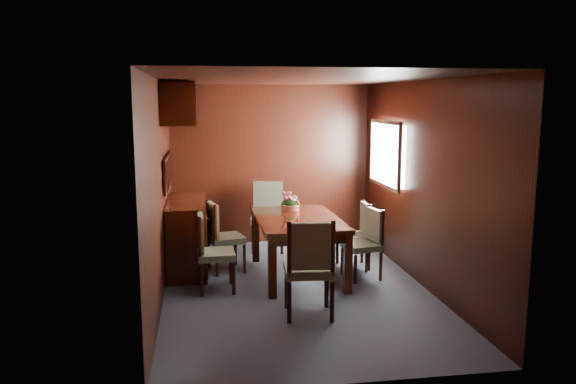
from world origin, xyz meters
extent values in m
plane|color=#3F4856|center=(0.00, 0.00, 0.00)|extent=(4.50, 4.50, 0.00)
cube|color=black|center=(-1.50, 0.00, 1.20)|extent=(0.02, 4.50, 2.40)
cube|color=black|center=(1.50, 0.00, 1.20)|extent=(0.02, 4.50, 2.40)
cube|color=black|center=(0.00, 2.25, 1.20)|extent=(3.00, 0.02, 2.40)
cube|color=black|center=(0.00, -2.25, 1.20)|extent=(3.00, 0.02, 2.40)
cube|color=black|center=(0.00, 0.00, 2.40)|extent=(3.00, 4.50, 0.02)
cube|color=white|center=(1.48, 1.10, 1.45)|extent=(0.14, 1.10, 0.80)
cube|color=#B2B2B7|center=(1.41, 1.10, 1.45)|extent=(0.04, 1.20, 0.90)
cube|color=black|center=(-1.47, 1.00, 1.28)|extent=(0.03, 1.36, 0.41)
cube|color=silver|center=(-1.45, 1.00, 1.28)|extent=(0.01, 1.30, 0.35)
cube|color=black|center=(-1.30, 1.00, 2.13)|extent=(0.40, 1.40, 0.50)
cube|color=black|center=(-1.25, 1.00, 0.45)|extent=(0.48, 1.40, 0.90)
cube|color=black|center=(-0.31, -0.27, 0.34)|extent=(0.09, 0.09, 0.68)
cube|color=black|center=(0.56, -0.24, 0.34)|extent=(0.09, 0.09, 0.68)
cube|color=black|center=(-0.35, 1.19, 0.34)|extent=(0.09, 0.09, 0.68)
cube|color=black|center=(0.51, 1.21, 0.34)|extent=(0.09, 0.09, 0.68)
cube|color=black|center=(0.10, 0.47, 0.63)|extent=(0.91, 1.49, 0.10)
cube|color=black|center=(0.10, 0.47, 0.71)|extent=(1.03, 1.61, 0.06)
cylinder|color=black|center=(-1.09, 0.28, 0.18)|extent=(0.04, 0.04, 0.37)
cylinder|color=black|center=(-1.08, -0.10, 0.18)|extent=(0.04, 0.04, 0.37)
cylinder|color=black|center=(-0.73, 0.29, 0.18)|extent=(0.04, 0.04, 0.37)
cylinder|color=black|center=(-0.72, -0.09, 0.18)|extent=(0.04, 0.04, 0.37)
cube|color=#5D6C52|center=(-0.91, 0.10, 0.42)|extent=(0.43, 0.45, 0.08)
cylinder|color=black|center=(-1.10, 0.28, 0.67)|extent=(0.04, 0.04, 0.49)
cylinder|color=black|center=(-1.09, -0.10, 0.67)|extent=(0.04, 0.04, 0.49)
cube|color=#5D6C52|center=(-1.08, 0.09, 0.69)|extent=(0.07, 0.40, 0.41)
cylinder|color=black|center=(-0.98, 0.97, 0.18)|extent=(0.04, 0.04, 0.37)
cylinder|color=black|center=(-0.89, 0.60, 0.18)|extent=(0.04, 0.04, 0.37)
cylinder|color=black|center=(-0.63, 1.05, 0.18)|extent=(0.04, 0.04, 0.37)
cylinder|color=black|center=(-0.54, 0.69, 0.18)|extent=(0.04, 0.04, 0.37)
cube|color=#5D6C52|center=(-0.76, 0.83, 0.42)|extent=(0.51, 0.52, 0.08)
cylinder|color=black|center=(-0.99, 0.97, 0.67)|extent=(0.04, 0.04, 0.49)
cylinder|color=black|center=(-0.90, 0.60, 0.67)|extent=(0.04, 0.04, 0.49)
cube|color=#5D6C52|center=(-0.92, 0.79, 0.69)|extent=(0.15, 0.40, 0.41)
cylinder|color=black|center=(1.07, 0.13, 0.18)|extent=(0.04, 0.04, 0.35)
cylinder|color=black|center=(1.00, 0.48, 0.18)|extent=(0.04, 0.04, 0.35)
cylinder|color=black|center=(0.73, 0.06, 0.18)|extent=(0.04, 0.04, 0.35)
cylinder|color=black|center=(0.66, 0.42, 0.18)|extent=(0.04, 0.04, 0.35)
cube|color=#5D6C52|center=(0.87, 0.27, 0.41)|extent=(0.47, 0.49, 0.07)
cylinder|color=black|center=(1.08, 0.13, 0.64)|extent=(0.04, 0.04, 0.47)
cylinder|color=black|center=(1.01, 0.49, 0.64)|extent=(0.04, 0.04, 0.47)
cube|color=#5D6C52|center=(1.03, 0.30, 0.66)|extent=(0.13, 0.38, 0.40)
cylinder|color=black|center=(1.05, 0.54, 0.17)|extent=(0.04, 0.04, 0.35)
cylinder|color=black|center=(1.06, 0.90, 0.17)|extent=(0.04, 0.04, 0.35)
cylinder|color=black|center=(0.71, 0.55, 0.17)|extent=(0.04, 0.04, 0.35)
cylinder|color=black|center=(0.72, 0.91, 0.17)|extent=(0.04, 0.04, 0.35)
cube|color=#5D6C52|center=(0.89, 0.73, 0.40)|extent=(0.41, 0.42, 0.07)
cylinder|color=black|center=(1.06, 0.54, 0.63)|extent=(0.04, 0.04, 0.46)
cylinder|color=black|center=(1.07, 0.90, 0.63)|extent=(0.04, 0.04, 0.46)
cube|color=#5D6C52|center=(1.05, 0.72, 0.65)|extent=(0.07, 0.38, 0.39)
cylinder|color=black|center=(-0.23, -0.99, 0.21)|extent=(0.05, 0.05, 0.41)
cylinder|color=black|center=(0.19, -1.03, 0.21)|extent=(0.05, 0.05, 0.41)
cylinder|color=black|center=(-0.20, -0.59, 0.21)|extent=(0.05, 0.05, 0.41)
cylinder|color=black|center=(0.23, -0.63, 0.21)|extent=(0.05, 0.05, 0.41)
cube|color=#5D6C52|center=(0.00, -0.81, 0.48)|extent=(0.53, 0.51, 0.08)
cylinder|color=black|center=(-0.23, -1.00, 0.75)|extent=(0.05, 0.05, 0.55)
cylinder|color=black|center=(0.19, -1.04, 0.75)|extent=(0.05, 0.05, 0.55)
cube|color=#5D6C52|center=(-0.02, -1.00, 0.77)|extent=(0.45, 0.10, 0.47)
cylinder|color=black|center=(0.12, 1.89, 0.20)|extent=(0.05, 0.05, 0.41)
cylinder|color=black|center=(-0.29, 1.96, 0.20)|extent=(0.05, 0.05, 0.41)
cylinder|color=black|center=(0.06, 1.50, 0.20)|extent=(0.05, 0.05, 0.41)
cylinder|color=black|center=(-0.35, 1.57, 0.20)|extent=(0.05, 0.05, 0.41)
cube|color=#5D6C52|center=(-0.11, 1.73, 0.47)|extent=(0.54, 0.53, 0.08)
cylinder|color=black|center=(0.12, 1.90, 0.74)|extent=(0.05, 0.05, 0.54)
cylinder|color=black|center=(-0.29, 1.97, 0.74)|extent=(0.05, 0.05, 0.54)
cube|color=#5D6C52|center=(-0.08, 1.92, 0.76)|extent=(0.44, 0.13, 0.46)
cylinder|color=#BC5D39|center=(0.09, 0.95, 0.78)|extent=(0.23, 0.23, 0.07)
sphere|color=#214A18|center=(0.09, 0.95, 0.83)|extent=(0.18, 0.18, 0.18)
camera|label=1|loc=(-1.05, -6.17, 2.17)|focal=35.00mm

